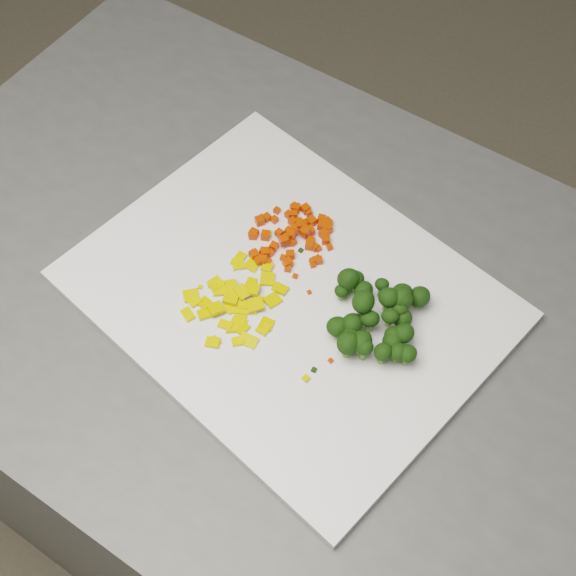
% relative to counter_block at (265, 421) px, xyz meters
% --- Properties ---
extents(ground, '(4.00, 4.00, 0.00)m').
position_rel_counter_block_xyz_m(ground, '(-0.08, 0.04, -0.45)').
color(ground, '#726751').
rests_on(ground, ground).
extents(counter_block, '(1.21, 1.03, 0.90)m').
position_rel_counter_block_xyz_m(counter_block, '(0.00, 0.00, 0.00)').
color(counter_block, '#4D4D4A').
rests_on(counter_block, ground).
extents(cutting_board, '(0.61, 0.57, 0.01)m').
position_rel_counter_block_xyz_m(cutting_board, '(0.05, -0.02, 0.46)').
color(cutting_board, white).
rests_on(cutting_board, counter_block).
extents(carrot_pile, '(0.11, 0.11, 0.03)m').
position_rel_counter_block_xyz_m(carrot_pile, '(0.03, 0.06, 0.48)').
color(carrot_pile, red).
rests_on(carrot_pile, cutting_board).
extents(pepper_pile, '(0.13, 0.13, 0.02)m').
position_rel_counter_block_xyz_m(pepper_pile, '(-0.02, -0.05, 0.47)').
color(pepper_pile, gold).
rests_on(pepper_pile, cutting_board).
extents(broccoli_pile, '(0.13, 0.13, 0.06)m').
position_rel_counter_block_xyz_m(broccoli_pile, '(0.16, -0.04, 0.49)').
color(broccoli_pile, black).
rests_on(broccoli_pile, cutting_board).
extents(carrot_cube_0, '(0.01, 0.01, 0.01)m').
position_rel_counter_block_xyz_m(carrot_cube_0, '(0.07, 0.05, 0.47)').
color(carrot_cube_0, red).
rests_on(carrot_cube_0, carrot_pile).
extents(carrot_cube_1, '(0.01, 0.01, 0.01)m').
position_rel_counter_block_xyz_m(carrot_cube_1, '(0.00, 0.08, 0.47)').
color(carrot_cube_1, red).
rests_on(carrot_cube_1, carrot_pile).
extents(carrot_cube_2, '(0.01, 0.01, 0.01)m').
position_rel_counter_block_xyz_m(carrot_cube_2, '(0.06, 0.06, 0.47)').
color(carrot_cube_2, red).
rests_on(carrot_cube_2, carrot_pile).
extents(carrot_cube_3, '(0.01, 0.01, 0.01)m').
position_rel_counter_block_xyz_m(carrot_cube_3, '(0.01, 0.04, 0.47)').
color(carrot_cube_3, red).
rests_on(carrot_cube_3, carrot_pile).
extents(carrot_cube_4, '(0.01, 0.01, 0.01)m').
position_rel_counter_block_xyz_m(carrot_cube_4, '(0.06, 0.05, 0.47)').
color(carrot_cube_4, red).
rests_on(carrot_cube_4, carrot_pile).
extents(carrot_cube_5, '(0.01, 0.01, 0.01)m').
position_rel_counter_block_xyz_m(carrot_cube_5, '(-0.01, 0.08, 0.47)').
color(carrot_cube_5, red).
rests_on(carrot_cube_5, carrot_pile).
extents(carrot_cube_6, '(0.01, 0.01, 0.01)m').
position_rel_counter_block_xyz_m(carrot_cube_6, '(0.03, 0.06, 0.47)').
color(carrot_cube_6, red).
rests_on(carrot_cube_6, carrot_pile).
extents(carrot_cube_7, '(0.01, 0.01, 0.01)m').
position_rel_counter_block_xyz_m(carrot_cube_7, '(0.06, 0.10, 0.47)').
color(carrot_cube_7, red).
rests_on(carrot_cube_7, carrot_pile).
extents(carrot_cube_8, '(0.01, 0.01, 0.01)m').
position_rel_counter_block_xyz_m(carrot_cube_8, '(-0.00, 0.01, 0.47)').
color(carrot_cube_8, red).
rests_on(carrot_cube_8, carrot_pile).
extents(carrot_cube_9, '(0.01, 0.01, 0.01)m').
position_rel_counter_block_xyz_m(carrot_cube_9, '(0.01, 0.02, 0.47)').
color(carrot_cube_9, red).
rests_on(carrot_cube_9, carrot_pile).
extents(carrot_cube_10, '(0.01, 0.01, 0.01)m').
position_rel_counter_block_xyz_m(carrot_cube_10, '(0.03, 0.06, 0.48)').
color(carrot_cube_10, red).
rests_on(carrot_cube_10, carrot_pile).
extents(carrot_cube_11, '(0.01, 0.01, 0.01)m').
position_rel_counter_block_xyz_m(carrot_cube_11, '(0.04, 0.08, 0.47)').
color(carrot_cube_11, red).
rests_on(carrot_cube_11, carrot_pile).
extents(carrot_cube_12, '(0.01, 0.01, 0.01)m').
position_rel_counter_block_xyz_m(carrot_cube_12, '(-0.02, 0.05, 0.47)').
color(carrot_cube_12, red).
rests_on(carrot_cube_12, carrot_pile).
extents(carrot_cube_13, '(0.02, 0.02, 0.01)m').
position_rel_counter_block_xyz_m(carrot_cube_13, '(0.05, 0.07, 0.47)').
color(carrot_cube_13, red).
rests_on(carrot_cube_13, carrot_pile).
extents(carrot_cube_14, '(0.01, 0.01, 0.01)m').
position_rel_counter_block_xyz_m(carrot_cube_14, '(0.07, 0.03, 0.47)').
color(carrot_cube_14, red).
rests_on(carrot_cube_14, carrot_pile).
extents(carrot_cube_15, '(0.01, 0.01, 0.01)m').
position_rel_counter_block_xyz_m(carrot_cube_15, '(0.03, 0.09, 0.47)').
color(carrot_cube_15, red).
rests_on(carrot_cube_15, carrot_pile).
extents(carrot_cube_16, '(0.01, 0.01, 0.01)m').
position_rel_counter_block_xyz_m(carrot_cube_16, '(-0.02, 0.05, 0.47)').
color(carrot_cube_16, red).
rests_on(carrot_cube_16, carrot_pile).
extents(carrot_cube_17, '(0.01, 0.01, 0.01)m').
position_rel_counter_block_xyz_m(carrot_cube_17, '(0.04, 0.09, 0.47)').
color(carrot_cube_17, red).
rests_on(carrot_cube_17, carrot_pile).
extents(carrot_cube_18, '(0.01, 0.01, 0.01)m').
position_rel_counter_block_xyz_m(carrot_cube_18, '(0.02, 0.05, 0.48)').
color(carrot_cube_18, red).
rests_on(carrot_cube_18, carrot_pile).
extents(carrot_cube_19, '(0.01, 0.01, 0.01)m').
position_rel_counter_block_xyz_m(carrot_cube_19, '(0.07, 0.08, 0.47)').
color(carrot_cube_19, red).
rests_on(carrot_cube_19, carrot_pile).
extents(carrot_cube_20, '(0.01, 0.01, 0.01)m').
position_rel_counter_block_xyz_m(carrot_cube_20, '(0.03, 0.07, 0.48)').
color(carrot_cube_20, red).
rests_on(carrot_cube_20, carrot_pile).
extents(carrot_cube_21, '(0.01, 0.01, 0.01)m').
position_rel_counter_block_xyz_m(carrot_cube_21, '(0.04, 0.08, 0.47)').
color(carrot_cube_21, red).
rests_on(carrot_cube_21, carrot_pile).
extents(carrot_cube_22, '(0.01, 0.01, 0.01)m').
position_rel_counter_block_xyz_m(carrot_cube_22, '(0.03, 0.05, 0.47)').
color(carrot_cube_22, red).
rests_on(carrot_cube_22, carrot_pile).
extents(carrot_cube_23, '(0.01, 0.01, 0.01)m').
position_rel_counter_block_xyz_m(carrot_cube_23, '(0.07, 0.07, 0.47)').
color(carrot_cube_23, red).
rests_on(carrot_cube_23, carrot_pile).
extents(carrot_cube_24, '(0.01, 0.01, 0.01)m').
position_rel_counter_block_xyz_m(carrot_cube_24, '(-0.01, 0.08, 0.47)').
color(carrot_cube_24, red).
rests_on(carrot_cube_24, carrot_pile).
extents(carrot_cube_25, '(0.01, 0.01, 0.01)m').
position_rel_counter_block_xyz_m(carrot_cube_25, '(0.02, 0.06, 0.48)').
color(carrot_cube_25, red).
rests_on(carrot_cube_25, carrot_pile).
extents(carrot_cube_26, '(0.01, 0.01, 0.01)m').
position_rel_counter_block_xyz_m(carrot_cube_26, '(0.07, 0.03, 0.47)').
color(carrot_cube_26, red).
rests_on(carrot_cube_26, carrot_pile).
extents(carrot_cube_27, '(0.02, 0.02, 0.01)m').
position_rel_counter_block_xyz_m(carrot_cube_27, '(0.07, 0.09, 0.47)').
color(carrot_cube_27, red).
rests_on(carrot_cube_27, carrot_pile).
extents(carrot_cube_28, '(0.01, 0.01, 0.01)m').
position_rel_counter_block_xyz_m(carrot_cube_28, '(0.06, 0.05, 0.47)').
color(carrot_cube_28, red).
rests_on(carrot_cube_28, carrot_pile).
extents(carrot_cube_29, '(0.01, 0.01, 0.01)m').
position_rel_counter_block_xyz_m(carrot_cube_29, '(0.08, 0.06, 0.47)').
color(carrot_cube_29, red).
rests_on(carrot_cube_29, carrot_pile).
extents(carrot_cube_30, '(0.01, 0.01, 0.01)m').
position_rel_counter_block_xyz_m(carrot_cube_30, '(0.07, 0.03, 0.47)').
color(carrot_cube_30, red).
rests_on(carrot_cube_30, carrot_pile).
extents(carrot_cube_31, '(0.01, 0.01, 0.01)m').
position_rel_counter_block_xyz_m(carrot_cube_31, '(0.05, 0.07, 0.48)').
color(carrot_cube_31, red).
rests_on(carrot_cube_31, carrot_pile).
extents(carrot_cube_32, '(0.01, 0.01, 0.01)m').
position_rel_counter_block_xyz_m(carrot_cube_32, '(0.07, 0.04, 0.47)').
color(carrot_cube_32, red).
rests_on(carrot_cube_32, carrot_pile).
extents(carrot_cube_33, '(0.01, 0.01, 0.01)m').
position_rel_counter_block_xyz_m(carrot_cube_33, '(0.04, 0.03, 0.47)').
color(carrot_cube_33, red).
rests_on(carrot_cube_33, carrot_pile).
extents(carrot_cube_34, '(0.01, 0.01, 0.01)m').
position_rel_counter_block_xyz_m(carrot_cube_34, '(0.00, 0.02, 0.47)').
color(carrot_cube_34, red).
rests_on(carrot_cube_34, carrot_pile).
extents(carrot_cube_35, '(0.01, 0.01, 0.01)m').
position_rel_counter_block_xyz_m(carrot_cube_35, '(0.03, 0.07, 0.47)').
color(carrot_cube_35, red).
rests_on(carrot_cube_35, carrot_pile).
extents(carrot_cube_36, '(0.01, 0.01, 0.01)m').
position_rel_counter_block_xyz_m(carrot_cube_36, '(0.03, 0.06, 0.48)').
color(carrot_cube_36, red).
rests_on(carrot_cube_36, carrot_pile).
extents(carrot_cube_37, '(0.01, 0.01, 0.01)m').
position_rel_counter_block_xyz_m(carrot_cube_37, '(0.00, 0.02, 0.47)').
color(carrot_cube_37, red).
rests_on(carrot_cube_37, carrot_pile).
extents(carrot_cube_38, '(0.01, 0.01, 0.01)m').
position_rel_counter_block_xyz_m(carrot_cube_38, '(0.02, 0.07, 0.47)').
color(carrot_cube_38, red).
rests_on(carrot_cube_38, carrot_pile).
extents(carrot_cube_39, '(0.01, 0.01, 0.01)m').
position_rel_counter_block_xyz_m(carrot_cube_39, '(0.07, 0.09, 0.47)').
color(carrot_cube_39, red).
rests_on(carrot_cube_39, carrot_pile).
extents(carrot_cube_40, '(0.01, 0.01, 0.01)m').
position_rel_counter_block_xyz_m(carrot_cube_40, '(0.03, 0.03, 0.47)').
color(carrot_cube_40, red).
rests_on(carrot_cube_40, carrot_pile).
extents(carrot_cube_41, '(0.01, 0.01, 0.01)m').
position_rel_counter_block_xyz_m(carrot_cube_41, '(0.03, 0.03, 0.47)').
color(carrot_cube_41, red).
rests_on(carrot_cube_41, carrot_pile).
extents(carrot_cube_42, '(0.01, 0.01, 0.01)m').
position_rel_counter_block_xyz_m(carrot_cube_42, '(0.07, 0.08, 0.47)').
color(carrot_cube_42, red).
rests_on(carrot_cube_42, carrot_pile).
extents(carrot_cube_43, '(0.01, 0.01, 0.01)m').
position_rel_counter_block_xyz_m(carrot_cube_43, '(0.04, 0.01, 0.47)').
color(carrot_cube_43, red).
rests_on(carrot_cube_43, carrot_pile).
extents(carrot_cube_44, '(0.02, 0.02, 0.01)m').
position_rel_counter_block_xyz_m(carrot_cube_44, '(0.05, 0.09, 0.47)').
color(carrot_cube_44, red).
rests_on(carrot_cube_44, carrot_pile).
extents(carrot_cube_45, '(0.01, 0.01, 0.01)m').
position_rel_counter_block_xyz_m(carrot_cube_45, '(0.04, 0.11, 0.47)').
color(carrot_cube_45, red).
rests_on(carrot_cube_45, carrot_pile).
extents(carrot_cube_46, '(0.01, 0.01, 0.01)m').
position_rel_counter_block_xyz_m(carrot_cube_46, '(0.03, 0.11, 0.47)').
color(carrot_cube_46, red).
rests_on(carrot_cube_46, carrot_pile).
extents(carrot_cube_47, '(0.01, 0.01, 0.01)m').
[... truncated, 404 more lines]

